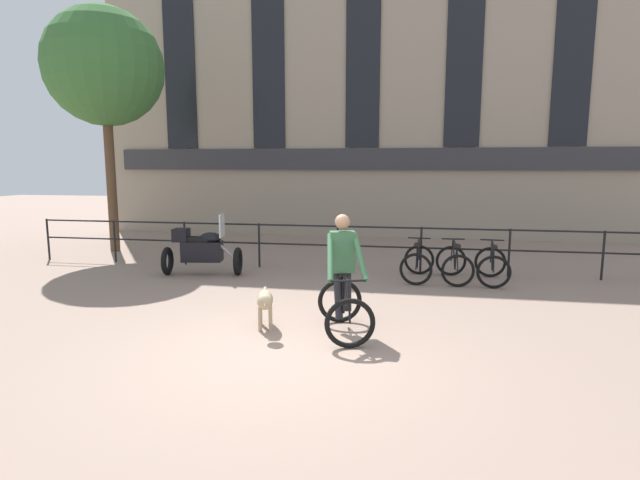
# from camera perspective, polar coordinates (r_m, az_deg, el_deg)

# --- Properties ---
(ground_plane) EXTENTS (60.00, 60.00, 0.00)m
(ground_plane) POSITION_cam_1_polar(r_m,az_deg,el_deg) (6.64, -4.63, -12.66)
(ground_plane) COLOR gray
(canal_railing) EXTENTS (15.05, 0.05, 1.05)m
(canal_railing) POSITION_cam_1_polar(r_m,az_deg,el_deg) (11.42, 2.04, 0.02)
(canal_railing) COLOR black
(canal_railing) RESTS_ON ground_plane
(building_facade) EXTENTS (18.00, 0.72, 11.06)m
(building_facade) POSITION_cam_1_polar(r_m,az_deg,el_deg) (17.33, 5.04, 18.83)
(building_facade) COLOR gray
(building_facade) RESTS_ON ground_plane
(cyclist_with_bike) EXTENTS (0.96, 1.31, 1.70)m
(cyclist_with_bike) POSITION_cam_1_polar(r_m,az_deg,el_deg) (7.20, 2.70, -4.60)
(cyclist_with_bike) COLOR black
(cyclist_with_bike) RESTS_ON ground_plane
(dog) EXTENTS (0.40, 0.93, 0.61)m
(dog) POSITION_cam_1_polar(r_m,az_deg,el_deg) (7.39, -6.30, -7.01)
(dog) COLOR tan
(dog) RESTS_ON ground_plane
(parked_motorcycle) EXTENTS (1.76, 0.87, 1.35)m
(parked_motorcycle) POSITION_cam_1_polar(r_m,az_deg,el_deg) (11.25, -13.39, -1.10)
(parked_motorcycle) COLOR black
(parked_motorcycle) RESTS_ON ground_plane
(parked_bicycle_near_lamp) EXTENTS (0.74, 1.16, 0.86)m
(parked_bicycle_near_lamp) POSITION_cam_1_polar(r_m,az_deg,el_deg) (10.72, 11.09, -2.60)
(parked_bicycle_near_lamp) COLOR black
(parked_bicycle_near_lamp) RESTS_ON ground_plane
(parked_bicycle_mid_left) EXTENTS (0.72, 1.14, 0.86)m
(parked_bicycle_mid_left) POSITION_cam_1_polar(r_m,az_deg,el_deg) (10.76, 15.10, -2.69)
(parked_bicycle_mid_left) COLOR black
(parked_bicycle_mid_left) RESTS_ON ground_plane
(parked_bicycle_mid_right) EXTENTS (0.75, 1.16, 0.86)m
(parked_bicycle_mid_right) POSITION_cam_1_polar(r_m,az_deg,el_deg) (10.85, 19.06, -2.78)
(parked_bicycle_mid_right) COLOR black
(parked_bicycle_mid_right) RESTS_ON ground_plane
(tree_canalside_left) EXTENTS (3.14, 3.14, 6.59)m
(tree_canalside_left) POSITION_cam_1_polar(r_m,az_deg,el_deg) (15.31, -23.43, 17.63)
(tree_canalside_left) COLOR brown
(tree_canalside_left) RESTS_ON ground_plane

